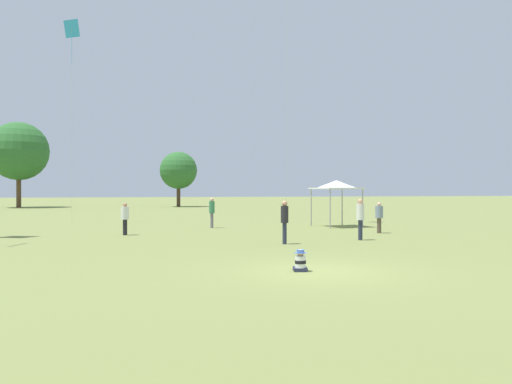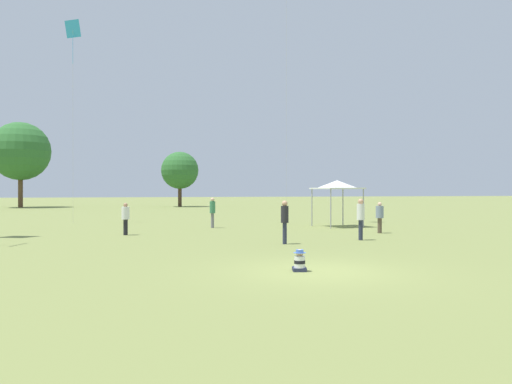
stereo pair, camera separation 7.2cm
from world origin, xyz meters
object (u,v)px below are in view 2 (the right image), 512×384
Objects in this scene: person_standing_3 at (213,210)px; person_standing_4 at (285,218)px; person_standing_1 at (126,216)px; distant_tree_0 at (180,170)px; kite_2 at (73,35)px; person_standing_0 at (380,215)px; person_standing_2 at (361,215)px; canopy_tent at (337,185)px; seated_toddler at (300,262)px; distant_tree_1 at (20,151)px.

person_standing_4 is at bearing 122.26° from person_standing_3.
person_standing_1 is 42.70m from distant_tree_0.
person_standing_4 is 0.13× the size of kite_2.
person_standing_2 reaches higher than person_standing_0.
person_standing_0 is 3.99m from person_standing_2.
canopy_tent is 20.09m from kite_2.
person_standing_3 is at bearing 102.12° from seated_toddler.
person_standing_0 is 7.34m from person_standing_4.
kite_2 reaches higher than person_standing_4.
person_standing_0 is 0.57× the size of canopy_tent.
canopy_tent reaches higher than person_standing_3.
distant_tree_0 reaches higher than seated_toddler.
person_standing_0 reaches higher than seated_toddler.
canopy_tent is at bearing -163.36° from person_standing_3.
person_standing_3 is 0.24× the size of distant_tree_0.
kite_2 is 1.24× the size of distant_tree_1.
distant_tree_1 is at bearing 84.59° from person_standing_4.
distant_tree_1 is (-17.61, 40.59, 6.11)m from person_standing_3.
kite_2 is at bearing 18.63° from person_standing_1.
canopy_tent is 0.38× the size of distant_tree_0.
kite_2 is at bearing -163.62° from person_standing_0.
person_standing_1 is 12.72m from canopy_tent.
canopy_tent reaches higher than person_standing_2.
kite_2 is (-15.92, 12.25, 11.62)m from person_standing_0.
person_standing_4 is 21.83m from kite_2.
kite_2 reaches higher than seated_toddler.
person_standing_4 is (-3.74, -0.65, -0.02)m from person_standing_2.
distant_tree_0 is at bearing -6.26° from distant_tree_1.
canopy_tent is (-0.23, 4.73, 1.58)m from person_standing_0.
kite_2 reaches higher than distant_tree_1.
person_standing_4 is at bearing -96.05° from person_standing_0.
person_standing_1 is 8.61m from person_standing_4.
person_standing_2 is at bearing -76.93° from person_standing_0.
kite_2 is at bearing 122.87° from seated_toddler.
distant_tree_0 is (-5.01, 39.40, 2.34)m from canopy_tent.
canopy_tent is at bearing 146.68° from person_standing_0.
person_standing_2 is at bearing -107.11° from canopy_tent.
distant_tree_1 is at bearing 120.64° from seated_toddler.
person_standing_3 is at bearing -54.58° from person_standing_1.
canopy_tent is (12.38, 2.48, 1.58)m from person_standing_1.
person_standing_4 reaches higher than seated_toddler.
person_standing_2 is (10.00, -5.27, 0.17)m from person_standing_1.
person_standing_1 is at bearing 110.41° from person_standing_4.
person_standing_1 is 0.21× the size of distant_tree_0.
person_standing_2 reaches higher than seated_toddler.
person_standing_1 reaches higher than seated_toddler.
seated_toddler is at bearing -160.05° from person_standing_1.
person_standing_2 is at bearing -149.89° from kite_2.
kite_2 is (-7.79, 22.52, 12.30)m from seated_toddler.
canopy_tent is (7.44, -1.00, 1.44)m from person_standing_3.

